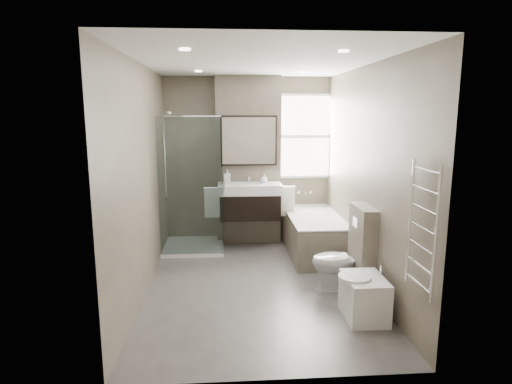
{
  "coord_description": "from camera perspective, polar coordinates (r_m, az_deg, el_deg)",
  "views": [
    {
      "loc": [
        -0.36,
        -4.89,
        2.06
      ],
      "look_at": [
        0.0,
        0.15,
        1.11
      ],
      "focal_mm": 30.0,
      "sensor_mm": 36.0,
      "label": 1
    }
  ],
  "objects": [
    {
      "name": "room",
      "position": [
        4.96,
        0.09,
        1.83
      ],
      "size": [
        2.7,
        3.9,
        2.7
      ],
      "color": "#55514E",
      "rests_on": "ground"
    },
    {
      "name": "vanity_pier",
      "position": [
        6.72,
        -1.03,
        4.14
      ],
      "size": [
        1.0,
        0.25,
        2.6
      ],
      "primitive_type": "cube",
      "color": "#655D50",
      "rests_on": "ground"
    },
    {
      "name": "vanity",
      "position": [
        6.46,
        -0.85,
        -1.14
      ],
      "size": [
        0.95,
        0.47,
        0.66
      ],
      "color": "black",
      "rests_on": "vanity_pier"
    },
    {
      "name": "mirror_cabinet",
      "position": [
        6.53,
        -0.96,
        6.86
      ],
      "size": [
        0.86,
        0.08,
        0.76
      ],
      "color": "black",
      "rests_on": "vanity_pier"
    },
    {
      "name": "towel_left",
      "position": [
        6.44,
        -5.82,
        -1.43
      ],
      "size": [
        0.24,
        0.06,
        0.44
      ],
      "primitive_type": "cube",
      "color": "silver",
      "rests_on": "vanity_pier"
    },
    {
      "name": "towel_right",
      "position": [
        6.5,
        4.1,
        -1.28
      ],
      "size": [
        0.24,
        0.06,
        0.44
      ],
      "primitive_type": "cube",
      "color": "silver",
      "rests_on": "vanity_pier"
    },
    {
      "name": "shower_enclosure",
      "position": [
        6.45,
        -7.49,
        -3.54
      ],
      "size": [
        0.9,
        0.9,
        2.0
      ],
      "color": "white",
      "rests_on": "ground"
    },
    {
      "name": "bathtub",
      "position": [
        6.37,
        7.7,
        -5.35
      ],
      "size": [
        0.75,
        1.6,
        0.57
      ],
      "color": "#655D50",
      "rests_on": "ground"
    },
    {
      "name": "window",
      "position": [
        6.89,
        6.46,
        7.37
      ],
      "size": [
        0.98,
        0.06,
        1.33
      ],
      "color": "white",
      "rests_on": "room"
    },
    {
      "name": "toilet",
      "position": [
        5.15,
        11.23,
        -9.05
      ],
      "size": [
        0.67,
        0.39,
        0.69
      ],
      "primitive_type": "imported",
      "rotation": [
        0.0,
        0.0,
        -1.57
      ],
      "color": "white",
      "rests_on": "ground"
    },
    {
      "name": "cistern_box",
      "position": [
        5.14,
        13.98,
        -7.34
      ],
      "size": [
        0.19,
        0.55,
        1.0
      ],
      "color": "#655D50",
      "rests_on": "ground"
    },
    {
      "name": "bidet",
      "position": [
        4.57,
        14.15,
        -13.35
      ],
      "size": [
        0.46,
        0.54,
        0.56
      ],
      "color": "white",
      "rests_on": "ground"
    },
    {
      "name": "towel_radiator",
      "position": [
        3.78,
        21.29,
        -4.48
      ],
      "size": [
        0.03,
        0.49,
        1.1
      ],
      "color": "silver",
      "rests_on": "room"
    },
    {
      "name": "soap_bottle_a",
      "position": [
        6.43,
        -3.85,
        2.09
      ],
      "size": [
        0.09,
        0.1,
        0.21
      ],
      "primitive_type": "imported",
      "color": "white",
      "rests_on": "vanity"
    },
    {
      "name": "soap_bottle_b",
      "position": [
        6.48,
        1.07,
        1.83
      ],
      "size": [
        0.11,
        0.11,
        0.14
      ],
      "primitive_type": "imported",
      "color": "white",
      "rests_on": "vanity"
    }
  ]
}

